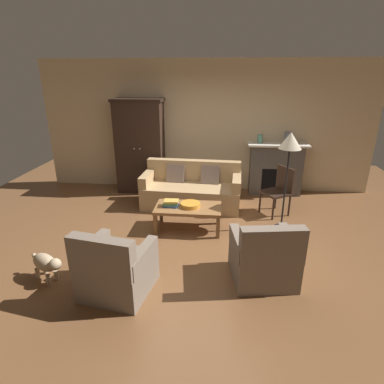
% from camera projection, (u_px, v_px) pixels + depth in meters
% --- Properties ---
extents(ground_plane, '(9.60, 9.60, 0.00)m').
position_uv_depth(ground_plane, '(195.00, 241.00, 5.06)').
color(ground_plane, brown).
extents(back_wall, '(7.20, 0.10, 2.80)m').
position_uv_depth(back_wall, '(205.00, 127.00, 6.93)').
color(back_wall, beige).
rests_on(back_wall, ground).
extents(fireplace, '(1.26, 0.48, 1.12)m').
position_uv_depth(fireplace, '(275.00, 168.00, 6.85)').
color(fireplace, '#4C4947').
rests_on(fireplace, ground).
extents(armoire, '(1.06, 0.57, 2.01)m').
position_uv_depth(armoire, '(140.00, 146.00, 6.89)').
color(armoire, black).
rests_on(armoire, ground).
extents(couch, '(1.96, 0.94, 0.86)m').
position_uv_depth(couch, '(192.00, 190.00, 6.31)').
color(couch, tan).
rests_on(couch, ground).
extents(coffee_table, '(1.10, 0.60, 0.42)m').
position_uv_depth(coffee_table, '(188.00, 210.00, 5.30)').
color(coffee_table, olive).
rests_on(coffee_table, ground).
extents(fruit_bowl, '(0.33, 0.33, 0.07)m').
position_uv_depth(fruit_bowl, '(190.00, 205.00, 5.27)').
color(fruit_bowl, orange).
rests_on(fruit_bowl, coffee_table).
extents(book_stack, '(0.26, 0.19, 0.11)m').
position_uv_depth(book_stack, '(171.00, 203.00, 5.28)').
color(book_stack, '#38569E').
rests_on(book_stack, coffee_table).
extents(mantel_vase_jade, '(0.11, 0.11, 0.18)m').
position_uv_depth(mantel_vase_jade, '(260.00, 139.00, 6.64)').
color(mantel_vase_jade, slate).
rests_on(mantel_vase_jade, fireplace).
extents(mantel_vase_slate, '(0.14, 0.14, 0.25)m').
position_uv_depth(mantel_vase_slate, '(287.00, 138.00, 6.58)').
color(mantel_vase_slate, '#565B66').
rests_on(mantel_vase_slate, fireplace).
extents(armchair_near_left, '(0.89, 0.89, 0.88)m').
position_uv_depth(armchair_near_left, '(116.00, 270.00, 3.77)').
color(armchair_near_left, '#756656').
rests_on(armchair_near_left, ground).
extents(armchair_near_right, '(0.88, 0.87, 0.88)m').
position_uv_depth(armchair_near_right, '(264.00, 259.00, 4.00)').
color(armchair_near_right, '#756656').
rests_on(armchair_near_right, ground).
extents(side_chair_wooden, '(0.61, 0.61, 0.90)m').
position_uv_depth(side_chair_wooden, '(280.00, 188.00, 5.86)').
color(side_chair_wooden, black).
rests_on(side_chair_wooden, ground).
extents(floor_lamp, '(0.36, 0.36, 1.66)m').
position_uv_depth(floor_lamp, '(290.00, 147.00, 4.95)').
color(floor_lamp, black).
rests_on(floor_lamp, ground).
extents(dog, '(0.52, 0.37, 0.39)m').
position_uv_depth(dog, '(46.00, 263.00, 4.03)').
color(dog, tan).
rests_on(dog, ground).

